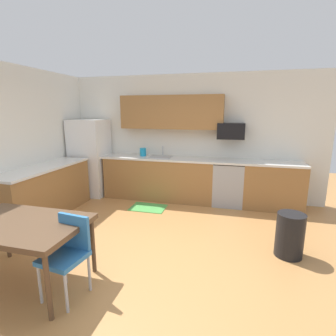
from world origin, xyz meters
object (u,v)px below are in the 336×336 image
(trash_bin, at_px, (290,235))
(microwave, at_px, (231,131))
(oven_range, at_px, (228,183))
(chair_near_table, at_px, (68,250))
(kettle, at_px, (143,152))
(refrigerator, at_px, (90,158))
(dining_table, at_px, (20,227))

(trash_bin, bearing_deg, microwave, 114.02)
(oven_range, relative_size, trash_bin, 1.52)
(chair_near_table, xyz_separation_m, kettle, (-0.36, 3.28, 0.52))
(refrigerator, xyz_separation_m, chair_near_table, (1.61, -3.15, -0.36))
(oven_range, xyz_separation_m, kettle, (-1.89, 0.05, 0.56))
(oven_range, relative_size, kettle, 4.55)
(dining_table, distance_m, chair_near_table, 0.62)
(refrigerator, relative_size, dining_table, 1.24)
(chair_near_table, bearing_deg, trash_bin, 29.96)
(chair_near_table, height_order, trash_bin, chair_near_table)
(dining_table, bearing_deg, kettle, 85.80)
(microwave, bearing_deg, trash_bin, -65.98)
(microwave, relative_size, trash_bin, 0.90)
(oven_range, relative_size, microwave, 1.69)
(refrigerator, height_order, oven_range, refrigerator)
(refrigerator, xyz_separation_m, dining_table, (1.01, -3.14, -0.19))
(oven_range, distance_m, dining_table, 3.87)
(oven_range, bearing_deg, refrigerator, -178.54)
(chair_near_table, bearing_deg, kettle, 96.20)
(refrigerator, distance_m, chair_near_table, 3.56)
(trash_bin, bearing_deg, oven_range, 115.16)
(dining_table, bearing_deg, microwave, 57.34)
(kettle, bearing_deg, refrigerator, -174.06)
(microwave, bearing_deg, kettle, -178.48)
(chair_near_table, relative_size, kettle, 4.25)
(microwave, relative_size, chair_near_table, 0.64)
(chair_near_table, bearing_deg, dining_table, 178.78)
(trash_bin, bearing_deg, kettle, 145.44)
(kettle, bearing_deg, microwave, 1.52)
(dining_table, bearing_deg, oven_range, 56.53)
(microwave, xyz_separation_m, dining_table, (-2.13, -3.32, -0.85))
(trash_bin, distance_m, kettle, 3.43)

